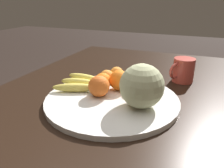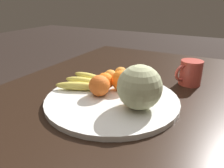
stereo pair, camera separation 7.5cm
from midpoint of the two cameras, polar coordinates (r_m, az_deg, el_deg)
The scene contains 13 objects.
kitchen_table at distance 0.86m, azimuth 4.36°, elevation -8.37°, with size 1.47×0.97×0.72m.
fruit_bowl at distance 0.77m, azimuth 2.78°, elevation -4.04°, with size 0.47×0.47×0.02m.
melon at distance 0.68m, azimuth 10.35°, elevation -0.90°, with size 0.14×0.14×0.14m.
banana_bunch at distance 0.86m, azimuth -4.85°, elevation 0.62°, with size 0.17×0.18×0.03m.
orange_front_left at distance 0.79m, azimuth 9.06°, elevation -0.57°, with size 0.06×0.06×0.06m.
orange_front_right at distance 0.88m, azimuth 10.62°, elevation 1.72°, with size 0.06×0.06×0.06m.
orange_mid_center at distance 0.81m, azimuth 5.14°, elevation 0.87°, with size 0.08×0.08×0.08m.
orange_back_left at distance 0.91m, azimuth 4.68°, elevation 2.64°, with size 0.06×0.06×0.06m.
orange_back_right at distance 0.76m, azimuth -0.53°, elevation -0.48°, with size 0.07×0.07×0.07m.
orange_top_small at distance 0.82m, azimuth 0.74°, elevation 0.74°, with size 0.06×0.06×0.06m.
orange_side_extra at distance 0.88m, azimuth 2.02°, elevation 1.89°, with size 0.06×0.06×0.06m.
produce_tag at distance 0.85m, azimuth 8.32°, elevation -0.94°, with size 0.09×0.04×0.00m.
ceramic_mug at distance 0.97m, azimuth 21.85°, elevation 2.73°, with size 0.12×0.10×0.10m.
Camera 2 is at (-0.67, -0.33, 1.07)m, focal length 35.00 mm.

